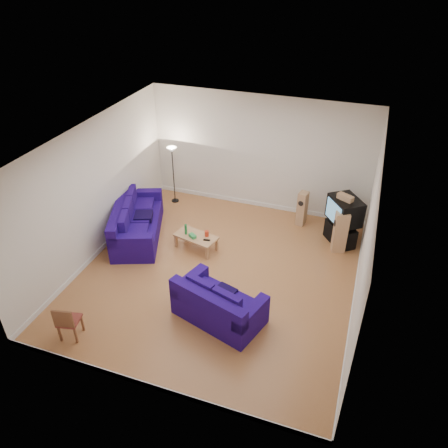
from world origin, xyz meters
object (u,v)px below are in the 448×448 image
(coffee_table, at_px, (196,238))
(tv_stand, at_px, (340,234))
(sofa_three_seat, at_px, (135,224))
(sofa_loveseat, at_px, (217,307))
(television, at_px, (345,210))

(coffee_table, height_order, tv_stand, tv_stand)
(coffee_table, xyz_separation_m, tv_stand, (3.28, 1.44, -0.07))
(sofa_three_seat, relative_size, coffee_table, 2.34)
(sofa_loveseat, bearing_deg, tv_stand, 78.20)
(television, bearing_deg, coffee_table, -101.30)
(sofa_three_seat, distance_m, coffee_table, 1.67)
(sofa_three_seat, relative_size, television, 2.60)
(sofa_loveseat, height_order, tv_stand, sofa_loveseat)
(sofa_loveseat, relative_size, television, 1.92)
(sofa_three_seat, distance_m, tv_stand, 5.16)
(coffee_table, bearing_deg, sofa_three_seat, 179.54)
(sofa_loveseat, xyz_separation_m, television, (1.98, 3.56, 0.58))
(coffee_table, xyz_separation_m, television, (3.29, 1.48, 0.59))
(coffee_table, bearing_deg, tv_stand, 23.70)
(tv_stand, bearing_deg, sofa_loveseat, -66.30)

